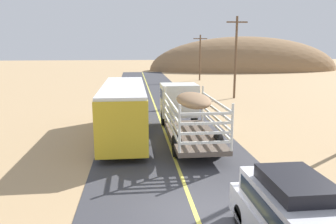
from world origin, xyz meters
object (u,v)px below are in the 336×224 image
object	(u,v)px
livestock_truck	(184,106)
power_pole_mid	(236,55)
suv_near	(293,219)
bus	(124,109)
power_pole_far	(200,56)

from	to	relation	value
livestock_truck	power_pole_mid	distance (m)	15.77
suv_near	power_pole_mid	world-z (taller)	power_pole_mid
livestock_truck	bus	xyz separation A→B (m)	(-3.76, -0.61, -0.04)
livestock_truck	power_pole_mid	xyz separation A→B (m)	(7.59, 13.55, 2.76)
livestock_truck	power_pole_far	world-z (taller)	power_pole_far
livestock_truck	suv_near	bearing A→B (deg)	-86.19
livestock_truck	bus	bearing A→B (deg)	-170.74
power_pole_mid	livestock_truck	bearing A→B (deg)	-119.25
bus	power_pole_mid	size ratio (longest dim) A/B	1.18
bus	power_pole_far	bearing A→B (deg)	70.79
power_pole_mid	power_pole_far	xyz separation A→B (m)	(0.00, 18.41, -0.66)
bus	power_pole_far	xyz separation A→B (m)	(11.35, 32.57, 2.14)
power_pole_far	livestock_truck	bearing A→B (deg)	-103.35
livestock_truck	bus	size ratio (longest dim) A/B	0.97
livestock_truck	power_pole_mid	world-z (taller)	power_pole_mid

